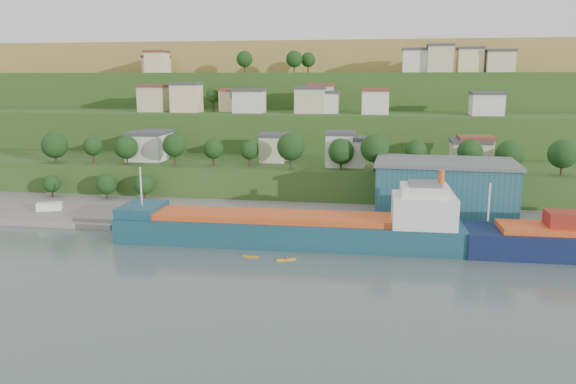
% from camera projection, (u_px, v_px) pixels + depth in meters
% --- Properties ---
extents(ground, '(500.00, 500.00, 0.00)m').
position_uv_depth(ground, '(251.00, 257.00, 105.63)').
color(ground, '#475753').
rests_on(ground, ground).
extents(quay, '(220.00, 26.00, 4.00)m').
position_uv_depth(quay, '(363.00, 224.00, 129.48)').
color(quay, slate).
rests_on(quay, ground).
extents(pebble_beach, '(40.00, 18.00, 2.40)m').
position_uv_depth(pebble_beach, '(50.00, 217.00, 135.72)').
color(pebble_beach, slate).
rests_on(pebble_beach, ground).
extents(hillside, '(360.00, 211.37, 96.00)m').
position_uv_depth(hillside, '(331.00, 148.00, 268.70)').
color(hillside, '#284719').
rests_on(hillside, ground).
extents(cargo_ship_near, '(69.89, 12.51, 17.91)m').
position_uv_depth(cargo_ship_near, '(298.00, 230.00, 113.31)').
color(cargo_ship_near, '#14394C').
rests_on(cargo_ship_near, ground).
extents(warehouse, '(31.91, 20.52, 12.80)m').
position_uv_depth(warehouse, '(444.00, 188.00, 127.82)').
color(warehouse, '#1F515E').
rests_on(warehouse, quay).
extents(caravan, '(6.10, 4.31, 2.63)m').
position_uv_depth(caravan, '(50.00, 208.00, 134.17)').
color(caravan, white).
rests_on(caravan, pebble_beach).
extents(dinghy, '(4.05, 1.82, 0.79)m').
position_uv_depth(dinghy, '(77.00, 215.00, 131.02)').
color(dinghy, silver).
rests_on(dinghy, pebble_beach).
extents(kayak_orange, '(3.20, 0.94, 0.79)m').
position_uv_depth(kayak_orange, '(251.00, 256.00, 105.42)').
color(kayak_orange, orange).
rests_on(kayak_orange, ground).
extents(kayak_yellow, '(3.59, 2.08, 0.91)m').
position_uv_depth(kayak_yellow, '(286.00, 259.00, 103.61)').
color(kayak_yellow, orange).
rests_on(kayak_yellow, ground).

